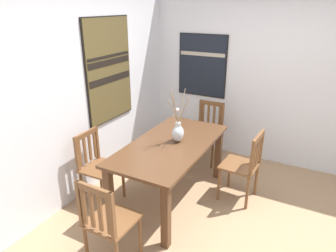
{
  "coord_description": "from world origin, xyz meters",
  "views": [
    {
      "loc": [
        -2.71,
        -0.77,
        2.3
      ],
      "look_at": [
        0.14,
        0.76,
        1.0
      ],
      "focal_mm": 32.48,
      "sensor_mm": 36.0,
      "label": 1
    }
  ],
  "objects": [
    {
      "name": "painting_on_back_wall",
      "position": [
        0.42,
        1.79,
        1.49
      ],
      "size": [
        0.89,
        0.05,
        1.35
      ],
      "color": "black"
    },
    {
      "name": "painting_on_side_wall",
      "position": [
        1.79,
        1.03,
        1.4
      ],
      "size": [
        0.05,
        0.8,
        0.98
      ],
      "color": "black"
    },
    {
      "name": "chair_1",
      "position": [
        -0.26,
        1.52,
        0.48
      ],
      "size": [
        0.43,
        0.43,
        0.9
      ],
      "color": "brown",
      "rests_on": "ground_plane"
    },
    {
      "name": "ground_plane",
      "position": [
        0.0,
        0.0,
        -0.01
      ],
      "size": [
        6.4,
        6.4,
        0.03
      ],
      "primitive_type": "cube",
      "color": "#A37F5B"
    },
    {
      "name": "dining_table",
      "position": [
        0.18,
        0.74,
        0.65
      ],
      "size": [
        1.68,
        0.86,
        0.77
      ],
      "color": "#51331E",
      "rests_on": "ground_plane"
    },
    {
      "name": "chair_2",
      "position": [
        0.6,
        -0.05,
        0.49
      ],
      "size": [
        0.44,
        0.44,
        0.91
      ],
      "color": "brown",
      "rests_on": "ground_plane"
    },
    {
      "name": "wall_back",
      "position": [
        0.0,
        1.86,
        1.35
      ],
      "size": [
        6.4,
        0.12,
        2.7
      ],
      "primitive_type": "cube",
      "color": "silver",
      "rests_on": "ground_plane"
    },
    {
      "name": "wall_side",
      "position": [
        1.86,
        0.0,
        1.35
      ],
      "size": [
        0.12,
        6.4,
        2.7
      ],
      "primitive_type": "cube",
      "color": "silver",
      "rests_on": "ground_plane"
    },
    {
      "name": "centerpiece_vase",
      "position": [
        0.27,
        0.69,
        0.89
      ],
      "size": [
        0.3,
        0.27,
        0.67
      ],
      "color": "silver",
      "rests_on": "dining_table"
    },
    {
      "name": "chair_3",
      "position": [
        1.37,
        0.73,
        0.49
      ],
      "size": [
        0.42,
        0.42,
        0.92
      ],
      "color": "brown",
      "rests_on": "ground_plane"
    },
    {
      "name": "chair_0",
      "position": [
        -1.02,
        0.75,
        0.49
      ],
      "size": [
        0.43,
        0.43,
        0.93
      ],
      "color": "brown",
      "rests_on": "ground_plane"
    }
  ]
}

